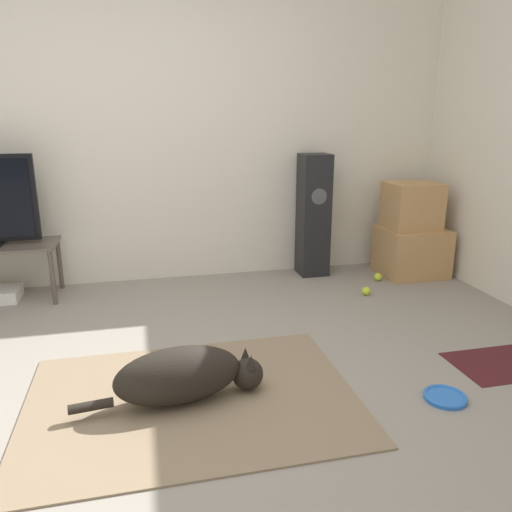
{
  "coord_description": "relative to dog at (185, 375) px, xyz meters",
  "views": [
    {
      "loc": [
        -0.0,
        -2.02,
        1.34
      ],
      "look_at": [
        0.71,
        1.01,
        0.45
      ],
      "focal_mm": 35.0,
      "sensor_mm": 36.0,
      "label": 1
    }
  ],
  "objects": [
    {
      "name": "ground_plane",
      "position": [
        -0.15,
        -0.12,
        -0.14
      ],
      "size": [
        12.0,
        12.0,
        0.0
      ],
      "primitive_type": "plane",
      "color": "gray"
    },
    {
      "name": "area_rug",
      "position": [
        0.03,
        0.01,
        -0.14
      ],
      "size": [
        1.57,
        1.15,
        0.01
      ],
      "color": "#847056",
      "rests_on": "ground_plane"
    },
    {
      "name": "frisbee",
      "position": [
        1.23,
        -0.26,
        -0.13
      ],
      "size": [
        0.21,
        0.21,
        0.03
      ],
      "color": "blue",
      "rests_on": "ground_plane"
    },
    {
      "name": "wall_back",
      "position": [
        -0.15,
        1.98,
        1.13
      ],
      "size": [
        8.0,
        0.06,
        2.55
      ],
      "color": "silver",
      "rests_on": "ground_plane"
    },
    {
      "name": "floor_speaker",
      "position": [
        1.27,
        1.79,
        0.37
      ],
      "size": [
        0.24,
        0.24,
        1.03
      ],
      "color": "black",
      "rests_on": "ground_plane"
    },
    {
      "name": "tennis_ball_by_boxes",
      "position": [
        1.49,
        1.17,
        -0.11
      ],
      "size": [
        0.07,
        0.07,
        0.07
      ],
      "color": "#C6E033",
      "rests_on": "ground_plane"
    },
    {
      "name": "cardboard_box_lower",
      "position": [
        2.09,
        1.57,
        0.06
      ],
      "size": [
        0.53,
        0.46,
        0.4
      ],
      "color": "tan",
      "rests_on": "ground_plane"
    },
    {
      "name": "cardboard_box_upper",
      "position": [
        2.07,
        1.59,
        0.45
      ],
      "size": [
        0.42,
        0.36,
        0.38
      ],
      "color": "tan",
      "rests_on": "cardboard_box_lower"
    },
    {
      "name": "tennis_ball_near_speaker",
      "position": [
        1.74,
        1.47,
        -0.11
      ],
      "size": [
        0.07,
        0.07,
        0.07
      ],
      "color": "#C6E033",
      "rests_on": "ground_plane"
    },
    {
      "name": "dog",
      "position": [
        0.0,
        0.0,
        0.0
      ],
      "size": [
        0.92,
        0.31,
        0.28
      ],
      "color": "black",
      "rests_on": "area_rug"
    }
  ]
}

